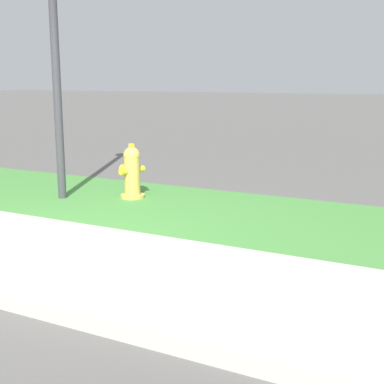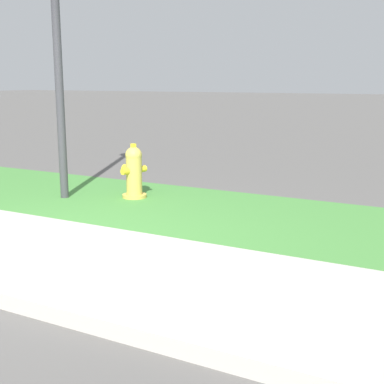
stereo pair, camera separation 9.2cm
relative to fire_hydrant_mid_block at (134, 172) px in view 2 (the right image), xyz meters
name	(u,v)px [view 2 (the right image)]	position (x,y,z in m)	size (l,w,h in m)	color
ground_plane	(43,251)	(0.58, -2.37, -0.36)	(120.00, 120.00, 0.00)	#5B5956
sidewalk_pavement	(43,251)	(0.58, -2.37, -0.35)	(18.00, 1.91, 0.01)	#BCB7AD
grass_verge	(162,205)	(0.58, -0.21, -0.35)	(18.00, 2.42, 0.01)	#47893D
fire_hydrant_mid_block	(134,172)	(0.00, 0.00, 0.00)	(0.38, 0.40, 0.75)	gold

